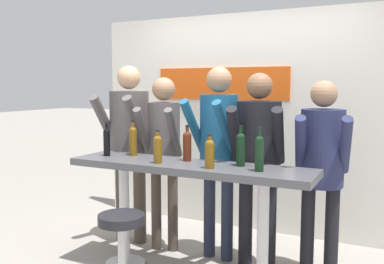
% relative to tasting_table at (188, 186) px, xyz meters
% --- Properties ---
extents(back_wall, '(3.67, 0.12, 2.41)m').
position_rel_tasting_table_xyz_m(back_wall, '(-0.00, 1.49, 0.41)').
color(back_wall, silver).
rests_on(back_wall, ground_plane).
extents(tasting_table, '(2.07, 0.49, 0.99)m').
position_rel_tasting_table_xyz_m(tasting_table, '(0.00, 0.00, 0.00)').
color(tasting_table, '#4C4C51').
rests_on(tasting_table, ground_plane).
extents(bar_stool, '(0.36, 0.36, 0.67)m').
position_rel_tasting_table_xyz_m(bar_stool, '(-0.27, -0.55, -0.36)').
color(bar_stool, silver).
rests_on(bar_stool, ground_plane).
extents(person_far_left, '(0.49, 0.59, 1.82)m').
position_rel_tasting_table_xyz_m(person_far_left, '(-0.94, 0.52, 0.32)').
color(person_far_left, '#473D33').
rests_on(person_far_left, ground_plane).
extents(person_left, '(0.44, 0.56, 1.70)m').
position_rel_tasting_table_xyz_m(person_left, '(-0.50, 0.47, 0.27)').
color(person_left, '#473D33').
rests_on(person_left, ground_plane).
extents(person_center_left, '(0.45, 0.58, 1.79)m').
position_rel_tasting_table_xyz_m(person_center_left, '(0.05, 0.51, 0.32)').
color(person_center_left, '#23283D').
rests_on(person_center_left, ground_plane).
extents(person_center, '(0.52, 0.61, 1.73)m').
position_rel_tasting_table_xyz_m(person_center, '(0.44, 0.48, 0.27)').
color(person_center, black).
rests_on(person_center, ground_plane).
extents(person_center_right, '(0.48, 0.58, 1.66)m').
position_rel_tasting_table_xyz_m(person_center_right, '(0.98, 0.50, 0.23)').
color(person_center_right, black).
rests_on(person_center_right, ground_plane).
extents(wine_bottle_0, '(0.07, 0.07, 0.27)m').
position_rel_tasting_table_xyz_m(wine_bottle_0, '(0.25, -0.11, 0.31)').
color(wine_bottle_0, brown).
rests_on(wine_bottle_0, tasting_table).
extents(wine_bottle_1, '(0.06, 0.06, 0.31)m').
position_rel_tasting_table_xyz_m(wine_bottle_1, '(-0.82, -0.00, 0.33)').
color(wine_bottle_1, black).
rests_on(wine_bottle_1, tasting_table).
extents(wine_bottle_2, '(0.07, 0.07, 0.30)m').
position_rel_tasting_table_xyz_m(wine_bottle_2, '(-0.06, 0.09, 0.33)').
color(wine_bottle_2, '#4C1E0F').
rests_on(wine_bottle_2, tasting_table).
extents(wine_bottle_3, '(0.07, 0.07, 0.32)m').
position_rel_tasting_table_xyz_m(wine_bottle_3, '(-0.62, 0.12, 0.33)').
color(wine_bottle_3, brown).
rests_on(wine_bottle_3, tasting_table).
extents(wine_bottle_4, '(0.07, 0.07, 0.32)m').
position_rel_tasting_table_xyz_m(wine_bottle_4, '(0.43, 0.08, 0.33)').
color(wine_bottle_4, black).
rests_on(wine_bottle_4, tasting_table).
extents(wine_bottle_5, '(0.07, 0.07, 0.28)m').
position_rel_tasting_table_xyz_m(wine_bottle_5, '(-0.22, -0.11, 0.31)').
color(wine_bottle_5, brown).
rests_on(wine_bottle_5, tasting_table).
extents(wine_bottle_6, '(0.07, 0.07, 0.33)m').
position_rel_tasting_table_xyz_m(wine_bottle_6, '(0.62, -0.05, 0.34)').
color(wine_bottle_6, black).
rests_on(wine_bottle_6, tasting_table).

